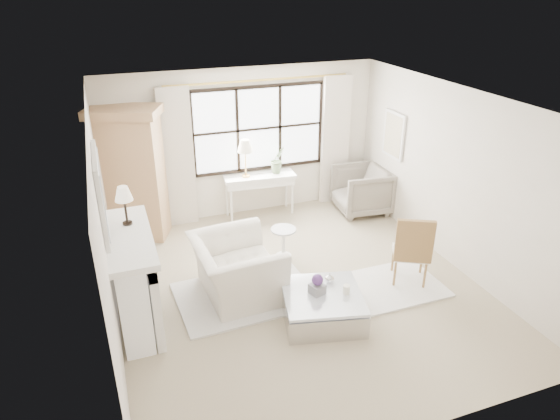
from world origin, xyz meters
The scene contains 32 objects.
floor centered at (0.00, 0.00, 0.00)m, with size 5.50×5.50×0.00m, color tan.
ceiling centered at (0.00, 0.00, 2.70)m, with size 5.50×5.50×0.00m, color silver.
wall_back centered at (0.00, 2.75, 1.35)m, with size 5.00×5.00×0.00m, color white.
wall_front centered at (0.00, -2.75, 1.35)m, with size 5.00×5.00×0.00m, color beige.
wall_left centered at (-2.50, 0.00, 1.35)m, with size 5.50×5.50×0.00m, color beige.
wall_right centered at (2.50, 0.00, 1.35)m, with size 5.50×5.50×0.00m, color beige.
window_pane centered at (0.30, 2.73, 1.60)m, with size 2.40×0.02×1.50m, color white.
window_frame centered at (0.30, 2.72, 1.60)m, with size 2.50×0.04×1.50m, color black, non-canonical shape.
curtain_rod centered at (0.30, 2.67, 2.47)m, with size 0.04×0.04×3.30m, color #B99740.
curtain_left centered at (-1.20, 2.65, 1.24)m, with size 0.55×0.10×2.47m, color beige.
curtain_right centered at (1.80, 2.65, 1.24)m, with size 0.55×0.10×2.47m, color silver.
fireplace centered at (-2.27, 0.00, 0.65)m, with size 0.58×1.66×1.26m.
mirror_frame centered at (-2.47, 0.00, 1.84)m, with size 0.05×1.15×0.95m, color silver.
mirror_glass centered at (-2.44, 0.00, 1.84)m, with size 0.02×1.00×0.80m, color silver.
art_frame centered at (2.47, 1.70, 1.55)m, with size 0.04×0.62×0.82m, color silver.
art_canvas centered at (2.45, 1.70, 1.55)m, with size 0.01×0.52×0.72m, color beige.
mantel_lamp centered at (-2.22, 0.30, 1.65)m, with size 0.22×0.22×0.51m.
armoire centered at (-2.01, 2.45, 1.14)m, with size 1.30×1.06×2.24m.
console_table centered at (0.22, 2.51, 0.40)m, with size 1.33×0.56×0.80m.
console_lamp centered at (-0.03, 2.51, 1.36)m, with size 0.28×0.28×0.69m.
orchid_plant centered at (0.58, 2.51, 1.05)m, with size 0.27×0.22×0.50m, color #607850.
side_table centered at (0.09, 0.88, 0.33)m, with size 0.40×0.40×0.51m.
rug_left centered at (-0.79, 0.05, 0.02)m, with size 1.88×1.33×0.03m, color silver.
rug_right centered at (1.27, -0.45, 0.01)m, with size 1.44×1.08×0.03m, color white.
club_armchair centered at (-0.88, 0.14, 0.41)m, with size 1.27×1.11×0.83m, color silver.
wingback_chair centered at (2.07, 1.99, 0.43)m, with size 0.93×0.96×0.87m, color gray.
french_chair centered at (1.57, -0.40, 0.31)m, with size 0.65×0.65×1.08m.
coffee_table centered at (0.02, -0.77, 0.18)m, with size 1.20×1.20×0.38m.
planter_box centered at (-0.04, -0.73, 0.44)m, with size 0.17×0.17×0.13m, color gray.
planter_flowers centered at (-0.04, -0.73, 0.58)m, with size 0.15×0.15×0.15m, color #512C6E.
pillar_candle centered at (0.31, -0.87, 0.44)m, with size 0.09×0.09×0.12m, color white.
coffee_vase centered at (0.22, -0.55, 0.45)m, with size 0.13×0.13×0.13m, color silver.
Camera 1 is at (-2.32, -5.62, 4.10)m, focal length 32.00 mm.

